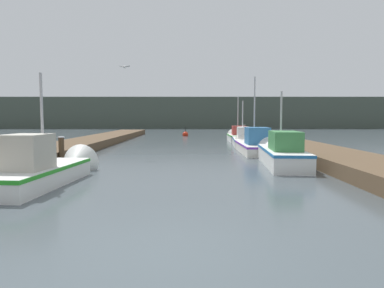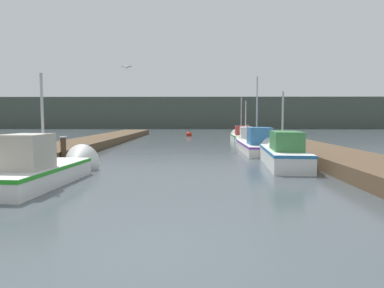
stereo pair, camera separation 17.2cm
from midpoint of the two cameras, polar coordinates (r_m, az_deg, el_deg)
ground_plane at (r=5.18m, az=-6.28°, el=-17.95°), size 200.00×200.00×0.00m
dock_left at (r=22.01m, az=-18.68°, el=-0.24°), size 2.85×40.00×0.51m
dock_right at (r=21.68m, az=16.25°, el=-0.26°), size 2.85×40.00×0.51m
distant_shore_ridge at (r=66.88m, az=-0.30°, el=5.14°), size 120.00×16.00×5.48m
fishing_boat_0 at (r=11.31m, az=-23.13°, el=-3.69°), size 1.79×5.34×3.66m
fishing_boat_1 at (r=15.01m, az=14.22°, el=-1.35°), size 1.90×6.27×3.36m
fishing_boat_2 at (r=20.07m, az=9.99°, el=-0.06°), size 1.68×6.25×4.72m
fishing_boat_3 at (r=24.67m, az=8.35°, el=0.80°), size 1.74×5.85×3.48m
fishing_boat_4 at (r=28.60m, az=7.56°, el=1.28°), size 1.56×4.48×4.02m
mooring_piling_0 at (r=15.40m, az=-21.05°, el=-0.98°), size 0.26×0.26×1.17m
mooring_piling_1 at (r=32.37m, az=8.64°, el=2.06°), size 0.35×0.35×1.26m
channel_buoy at (r=35.97m, az=-1.08°, el=1.60°), size 0.60×0.60×1.10m
seagull_lead at (r=18.02m, az=-11.27°, el=12.48°), size 0.56×0.30×0.12m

